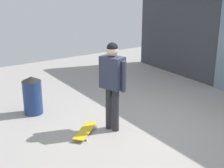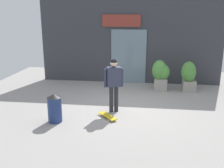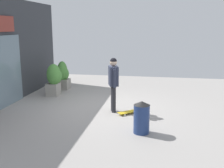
% 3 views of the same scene
% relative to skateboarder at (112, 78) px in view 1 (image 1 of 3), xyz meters
% --- Properties ---
extents(ground_plane, '(12.00, 12.00, 0.00)m').
position_rel_skateboarder_xyz_m(ground_plane, '(0.24, 0.39, -1.06)').
color(ground_plane, '#9E9993').
extents(skateboarder, '(0.59, 0.39, 1.72)m').
position_rel_skateboarder_xyz_m(skateboarder, '(0.00, 0.00, 0.00)').
color(skateboarder, '#28282D').
rests_on(skateboarder, ground_plane).
extents(skateboard, '(0.67, 0.73, 0.08)m').
position_rel_skateboarder_xyz_m(skateboard, '(-0.12, -0.53, -0.99)').
color(skateboard, gold).
rests_on(skateboard, ground_plane).
extents(trash_bin, '(0.41, 0.41, 0.84)m').
position_rel_skateboarder_xyz_m(trash_bin, '(-1.60, -1.00, -0.64)').
color(trash_bin, navy).
rests_on(trash_bin, ground_plane).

